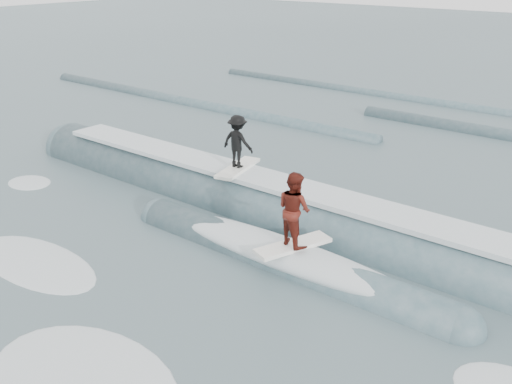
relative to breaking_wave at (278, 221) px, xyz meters
The scene contains 6 objects.
ground 5.21m from the breaking_wave, 93.29° to the right, with size 160.00×160.00×0.00m, color #384C52.
breaking_wave is the anchor object (origin of this frame).
surfer_black 2.64m from the breaking_wave, 168.46° to the left, with size 1.07×2.07×1.71m.
surfer_red 2.96m from the breaking_wave, 45.47° to the right, with size 1.22×2.07×1.96m.
whitewater 5.85m from the breaking_wave, 98.62° to the right, with size 17.84×6.64×0.10m.
far_swells 12.64m from the breaking_wave, 99.93° to the left, with size 41.34×8.65×0.80m.
Camera 1 is at (9.06, -6.95, 7.15)m, focal length 40.00 mm.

